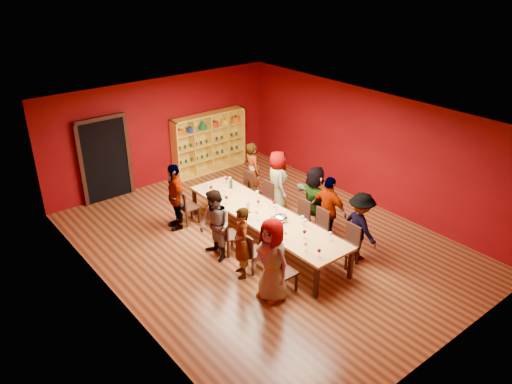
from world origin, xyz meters
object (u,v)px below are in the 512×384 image
tasting_table (264,216)px  shelving_unit (208,140)px  person_right_1 (329,210)px  chair_person_right_1 (319,226)px  chair_person_left_1 (251,250)px  chair_person_left_2 (227,234)px  spittoon_bowl (280,218)px  person_left_0 (272,260)px  chair_person_left_4 (186,206)px  chair_person_right_2 (301,216)px  chair_person_left_0 (281,271)px  person_right_0 (360,226)px  wine_bottle (231,184)px  person_right_3 (277,181)px  person_right_4 (252,172)px  person_left_2 (215,226)px  person_left_4 (175,196)px  chair_person_right_3 (265,197)px  chair_person_right_4 (245,186)px  person_left_1 (241,243)px  chair_person_right_0 (349,242)px  person_right_2 (314,199)px

tasting_table → shelving_unit: shelving_unit is taller
tasting_table → person_right_1: person_right_1 is taller
chair_person_right_1 → person_right_1: person_right_1 is taller
chair_person_left_1 → chair_person_left_2: (0.00, 0.86, 0.00)m
spittoon_bowl → person_left_0: bearing=-136.8°
chair_person_left_4 → chair_person_right_2: (1.82, -2.13, 0.00)m
tasting_table → chair_person_left_0: 1.87m
person_right_0 → tasting_table: bearing=47.0°
person_right_0 → wine_bottle: person_right_0 is taller
chair_person_right_2 → person_right_3: (0.40, 1.31, 0.31)m
person_right_1 → person_right_4: (-0.04, 2.73, 0.02)m
chair_person_left_2 → person_left_2: (-0.30, 0.00, 0.31)m
spittoon_bowl → wine_bottle: wine_bottle is taller
shelving_unit → person_left_0: 6.47m
chair_person_left_1 → person_left_4: bearing=95.9°
shelving_unit → person_right_3: bearing=-91.6°
chair_person_left_1 → wine_bottle: bearing=63.2°
person_right_4 → chair_person_right_2: bearing=-176.7°
chair_person_right_2 → wine_bottle: bearing=110.9°
chair_person_left_0 → chair_person_right_3: 3.25m
tasting_table → person_left_2: bearing=171.4°
person_right_3 → wine_bottle: bearing=88.6°
person_left_0 → chair_person_left_1: bearing=161.9°
person_right_1 → person_left_2: bearing=58.8°
person_right_0 → chair_person_right_4: 3.66m
chair_person_right_1 → person_right_3: 1.97m
tasting_table → person_right_4: size_ratio=2.74×
person_right_3 → person_right_4: 0.84m
person_left_0 → chair_person_right_1: person_left_0 is taller
chair_person_left_4 → spittoon_bowl: size_ratio=2.78×
person_left_1 → chair_person_right_3: 2.73m
person_right_4 → wine_bottle: person_right_4 is taller
chair_person_right_0 → person_right_3: person_right_3 is taller
chair_person_right_4 → chair_person_right_2: bearing=-90.0°
person_left_2 → chair_person_right_3: person_left_2 is taller
shelving_unit → person_left_4: 3.54m
person_left_2 → person_right_2: person_right_2 is taller
person_right_4 → chair_person_left_0: bearing=159.5°
chair_person_left_1 → wine_bottle: size_ratio=3.08×
chair_person_left_1 → person_left_1: person_left_1 is taller
chair_person_right_4 → person_right_4: (0.25, 0.00, 0.33)m
chair_person_right_0 → person_left_2: bearing=137.8°
chair_person_right_1 → tasting_table: bearing=137.4°
chair_person_right_1 → chair_person_right_2: (0.00, 0.60, 0.00)m
person_left_2 → chair_person_right_1: person_left_2 is taller
chair_person_right_3 → chair_person_right_4: bearing=90.0°
person_left_0 → chair_person_left_2: person_left_0 is taller
shelving_unit → person_right_1: size_ratio=1.49×
chair_person_right_3 → person_right_1: bearing=-81.5°
wine_bottle → person_right_1: bearing=-67.9°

